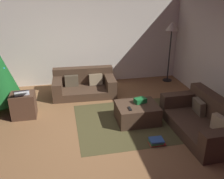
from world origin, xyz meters
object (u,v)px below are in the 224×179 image
couch_left (84,84)px  gift_box (140,100)px  ottoman (137,113)px  side_table (24,105)px  laptop (22,93)px  couch_right (205,120)px  book_stack (156,142)px  corner_lamp (172,31)px  tv_remote (130,109)px

couch_left → gift_box: couch_left is taller
ottoman → side_table: (-2.41, 0.72, 0.08)m
laptop → gift_box: bearing=-12.8°
gift_box → ottoman: bearing=-135.9°
couch_left → couch_right: couch_right is taller
ottoman → laptop: 2.52m
couch_left → gift_box: bearing=124.7°
gift_box → side_table: side_table is taller
laptop → side_table: bearing=98.0°
ottoman → book_stack: bearing=-83.2°
ottoman → corner_lamp: (1.66, 2.18, 1.32)m
gift_box → side_table: size_ratio=0.45×
laptop → couch_left: bearing=37.3°
corner_lamp → book_stack: bearing=-116.8°
couch_left → corner_lamp: corner_lamp is taller
tv_remote → side_table: side_table is taller
couch_right → corner_lamp: 3.17m
couch_right → tv_remote: couch_right is taller
ottoman → laptop: (-2.40, 0.65, 0.41)m
couch_left → laptop: laptop is taller
couch_left → side_table: bearing=37.8°
couch_left → ottoman: couch_left is taller
side_table → book_stack: size_ratio=1.87×
laptop → tv_remote: bearing=-20.4°
laptop → book_stack: laptop is taller
gift_box → corner_lamp: corner_lamp is taller
ottoman → laptop: bearing=164.7°
gift_box → couch_left: bearing=122.4°
ottoman → laptop: size_ratio=1.97×
couch_right → corner_lamp: (0.47, 2.88, 1.26)m
laptop → book_stack: 3.00m
couch_right → book_stack: 1.12m
gift_box → corner_lamp: bearing=53.1°
couch_right → side_table: (-3.60, 1.42, 0.01)m
laptop → couch_right: bearing=-20.6°
laptop → book_stack: bearing=-31.7°
laptop → corner_lamp: 4.43m
book_stack → corner_lamp: 3.74m
couch_left → tv_remote: couch_left is taller
side_table → corner_lamp: corner_lamp is taller
tv_remote → corner_lamp: corner_lamp is taller
tv_remote → corner_lamp: 3.19m
gift_box → book_stack: 1.06m
gift_box → laptop: size_ratio=0.56×
tv_remote → laptop: bearing=161.1°
laptop → ottoman: bearing=-15.3°
book_stack → gift_box: bearing=90.8°
ottoman → side_table: bearing=163.4°
ottoman → tv_remote: (-0.21, -0.16, 0.21)m
couch_left → corner_lamp: 2.95m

